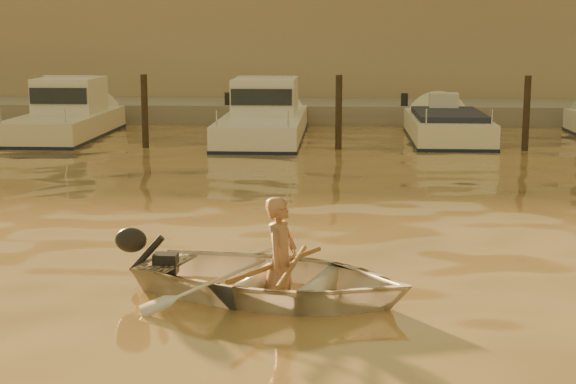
# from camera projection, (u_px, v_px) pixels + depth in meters

# --- Properties ---
(ground_plane) EXTENTS (160.00, 160.00, 0.00)m
(ground_plane) POSITION_uv_depth(u_px,v_px,m) (351.00, 306.00, 10.40)
(ground_plane) COLOR brown
(ground_plane) RESTS_ON ground
(dinghy) EXTENTS (4.03, 3.39, 0.71)m
(dinghy) POSITION_uv_depth(u_px,v_px,m) (273.00, 278.00, 10.71)
(dinghy) COLOR silver
(dinghy) RESTS_ON ground_plane
(person) EXTENTS (0.52, 0.65, 1.55)m
(person) POSITION_uv_depth(u_px,v_px,m) (281.00, 260.00, 10.63)
(person) COLOR #A17050
(person) RESTS_ON dinghy
(outboard_motor) EXTENTS (0.98, 0.65, 0.70)m
(outboard_motor) POSITION_uv_depth(u_px,v_px,m) (164.00, 263.00, 11.23)
(outboard_motor) COLOR black
(outboard_motor) RESTS_ON dinghy
(oar_port) EXTENTS (0.26, 2.10, 0.13)m
(oar_port) POSITION_uv_depth(u_px,v_px,m) (292.00, 266.00, 10.59)
(oar_port) COLOR brown
(oar_port) RESTS_ON dinghy
(oar_starboard) EXTENTS (1.03, 1.89, 0.13)m
(oar_starboard) POSITION_uv_depth(u_px,v_px,m) (277.00, 264.00, 10.66)
(oar_starboard) COLOR brown
(oar_starboard) RESTS_ON dinghy
(moored_boat_1) EXTENTS (2.23, 6.63, 1.75)m
(moored_boat_1) POSITION_uv_depth(u_px,v_px,m) (65.00, 116.00, 26.48)
(moored_boat_1) COLOR beige
(moored_boat_1) RESTS_ON ground_plane
(moored_boat_2) EXTENTS (2.32, 7.76, 1.75)m
(moored_boat_2) POSITION_uv_depth(u_px,v_px,m) (264.00, 118.00, 26.13)
(moored_boat_2) COLOR white
(moored_boat_2) RESTS_ON ground_plane
(moored_boat_3) EXTENTS (2.15, 6.17, 0.95)m
(moored_boat_3) POSITION_uv_depth(u_px,v_px,m) (447.00, 132.00, 25.88)
(moored_boat_3) COLOR #EDE4C6
(moored_boat_3) RESTS_ON ground_plane
(piling_1) EXTENTS (0.18, 0.18, 2.20)m
(piling_1) POSITION_uv_depth(u_px,v_px,m) (145.00, 115.00, 24.10)
(piling_1) COLOR #2D2319
(piling_1) RESTS_ON ground_plane
(piling_2) EXTENTS (0.18, 0.18, 2.20)m
(piling_2) POSITION_uv_depth(u_px,v_px,m) (339.00, 116.00, 23.79)
(piling_2) COLOR #2D2319
(piling_2) RESTS_ON ground_plane
(piling_3) EXTENTS (0.18, 0.18, 2.20)m
(piling_3) POSITION_uv_depth(u_px,v_px,m) (526.00, 117.00, 23.49)
(piling_3) COLOR #2D2319
(piling_3) RESTS_ON ground_plane
(fender_b) EXTENTS (0.30, 0.30, 0.30)m
(fender_b) POSITION_uv_depth(u_px,v_px,m) (68.00, 143.00, 24.50)
(fender_b) COLOR #C35217
(fender_b) RESTS_ON ground_plane
(fender_c) EXTENTS (0.30, 0.30, 0.30)m
(fender_c) POSITION_uv_depth(u_px,v_px,m) (286.00, 148.00, 23.32)
(fender_c) COLOR silver
(fender_c) RESTS_ON ground_plane
(fender_d) EXTENTS (0.30, 0.30, 0.30)m
(fender_d) POSITION_uv_depth(u_px,v_px,m) (452.00, 146.00, 23.71)
(fender_d) COLOR orange
(fender_d) RESTS_ON ground_plane
(quay) EXTENTS (52.00, 4.00, 1.00)m
(quay) POSITION_uv_depth(u_px,v_px,m) (345.00, 116.00, 31.47)
(quay) COLOR gray
(quay) RESTS_ON ground_plane
(waterfront_building) EXTENTS (46.00, 7.00, 4.80)m
(waterfront_building) POSITION_uv_depth(u_px,v_px,m) (345.00, 49.00, 36.46)
(waterfront_building) COLOR #9E8466
(waterfront_building) RESTS_ON quay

